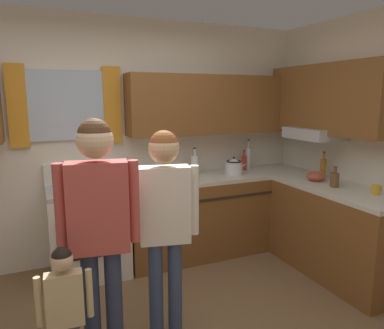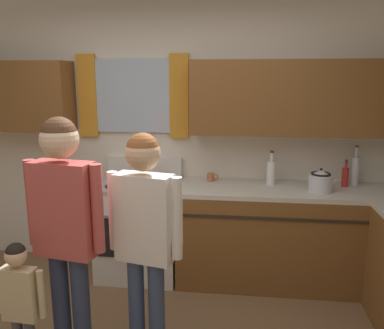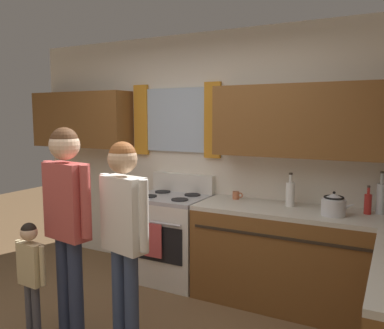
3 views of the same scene
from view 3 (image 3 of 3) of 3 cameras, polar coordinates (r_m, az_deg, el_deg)
The scene contains 11 objects.
back_wall_unit at distance 4.14m, azimuth 2.95°, elevation 3.13°, with size 4.60×0.42×2.60m.
kitchen_counter_run at distance 3.35m, azimuth 21.71°, elevation -15.94°, with size 2.21×2.01×0.90m.
stove_oven at distance 4.24m, azimuth -3.02°, elevation -10.30°, with size 0.74×0.67×1.10m.
bottle_milk_white at distance 3.75m, azimuth 14.04°, elevation -4.10°, with size 0.08×0.08×0.31m.
bottle_sauce_red at distance 3.68m, azimuth 24.13°, elevation -5.15°, with size 0.06×0.06×0.25m.
bottle_tall_clear at distance 3.72m, azimuth 25.68°, elevation -4.36°, with size 0.07×0.07×0.37m.
cup_terracotta at distance 3.99m, azimuth 6.45°, elevation -4.46°, with size 0.11×0.07×0.08m.
stovetop_kettle at distance 3.52m, azimuth 19.86°, elevation -5.46°, with size 0.27×0.20×0.21m.
adult_holding_child at distance 3.11m, azimuth -17.67°, elevation -6.16°, with size 0.51×0.22×1.65m.
adult_in_plaid at distance 2.88m, azimuth -9.84°, elevation -8.19°, with size 0.48×0.22×1.55m.
small_child at distance 3.31m, azimuth -22.34°, elevation -13.71°, with size 0.32×0.13×0.94m.
Camera 3 is at (1.78, -1.93, 1.73)m, focal length 36.80 mm.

